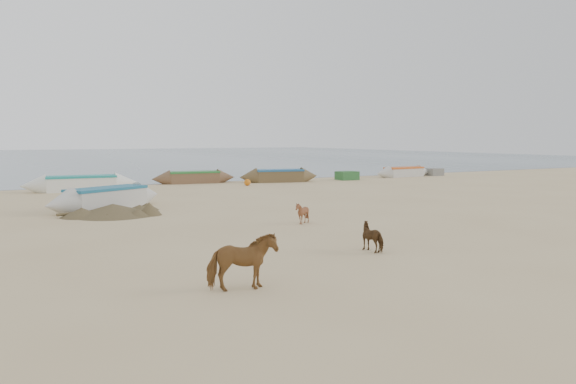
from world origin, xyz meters
The scene contains 9 objects.
ground centered at (0.00, 0.00, 0.00)m, with size 140.00×140.00×0.00m, color tan.
sea centered at (0.00, 82.00, 0.01)m, with size 160.00×160.00×0.00m, color slate.
cow_adult centered at (-6.18, -5.34, 0.61)m, with size 0.66×1.45×1.23m, color brown.
calf_front centered at (-0.51, 1.96, 0.41)m, with size 0.66×0.75×0.82m, color brown.
calf_right centered at (-1.18, -3.32, 0.41)m, with size 0.82×0.70×0.82m, color #4E3219.
near_canoe centered at (-6.07, 9.93, 0.49)m, with size 6.14×1.33×0.99m, color beige, non-canonical shape.
debris_pile centered at (-6.21, 7.77, 0.24)m, with size 3.37×3.37×0.48m, color brown.
waterline_canoes centered at (-3.24, 20.13, 0.43)m, with size 49.04×4.20×0.93m.
beach_clutter centered at (3.81, 19.67, 0.30)m, with size 44.04×4.14×0.64m.
Camera 1 is at (-10.86, -15.97, 3.22)m, focal length 35.00 mm.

